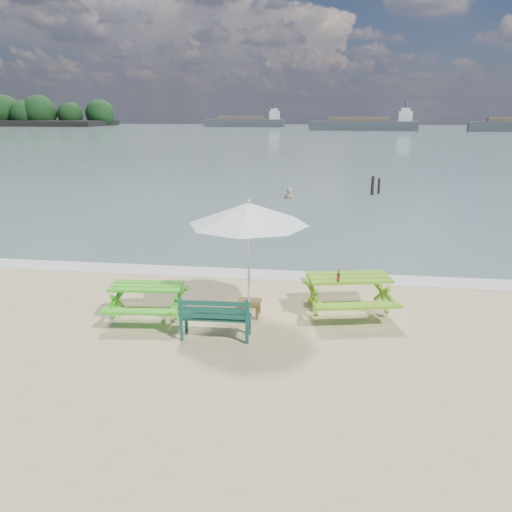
# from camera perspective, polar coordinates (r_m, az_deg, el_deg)

# --- Properties ---
(sea) EXTENTS (300.00, 300.00, 0.00)m
(sea) POSITION_cam_1_polar(r_m,az_deg,el_deg) (93.45, 7.04, 13.46)
(sea) COLOR slate
(sea) RESTS_ON ground
(foam_strip) EXTENTS (22.00, 0.90, 0.01)m
(foam_strip) POSITION_cam_1_polar(r_m,az_deg,el_deg) (13.73, 0.79, -2.13)
(foam_strip) COLOR silver
(foam_strip) RESTS_ON ground
(picnic_table_left) EXTENTS (1.70, 1.85, 0.73)m
(picnic_table_left) POSITION_cam_1_polar(r_m,az_deg,el_deg) (11.11, -12.29, -5.13)
(picnic_table_left) COLOR green
(picnic_table_left) RESTS_ON ground
(picnic_table_right) EXTENTS (2.16, 2.31, 0.85)m
(picnic_table_right) POSITION_cam_1_polar(r_m,az_deg,el_deg) (11.27, 10.45, -4.42)
(picnic_table_right) COLOR #62A018
(picnic_table_right) RESTS_ON ground
(park_bench) EXTENTS (1.40, 0.52, 0.85)m
(park_bench) POSITION_cam_1_polar(r_m,az_deg,el_deg) (9.98, -4.61, -7.88)
(park_bench) COLOR #104436
(park_bench) RESTS_ON ground
(side_table) EXTENTS (0.51, 0.51, 0.33)m
(side_table) POSITION_cam_1_polar(r_m,az_deg,el_deg) (11.00, -0.82, -5.98)
(side_table) COLOR brown
(side_table) RESTS_ON ground
(patio_umbrella) EXTENTS (2.57, 2.57, 2.52)m
(patio_umbrella) POSITION_cam_1_polar(r_m,az_deg,el_deg) (10.39, -0.86, 4.87)
(patio_umbrella) COLOR silver
(patio_umbrella) RESTS_ON ground
(beer_bottle) EXTENTS (0.07, 0.07, 0.26)m
(beer_bottle) POSITION_cam_1_polar(r_m,az_deg,el_deg) (10.73, 9.39, -2.42)
(beer_bottle) COLOR brown
(beer_bottle) RESTS_ON picnic_table_right
(swimmer) EXTENTS (0.74, 0.63, 1.72)m
(swimmer) POSITION_cam_1_polar(r_m,az_deg,el_deg) (25.99, 3.80, 5.99)
(swimmer) COLOR tan
(swimmer) RESTS_ON ground
(mooring_pilings) EXTENTS (0.56, 0.76, 1.21)m
(mooring_pilings) POSITION_cam_1_polar(r_m,az_deg,el_deg) (27.89, 13.45, 7.62)
(mooring_pilings) COLOR black
(mooring_pilings) RESTS_ON ground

